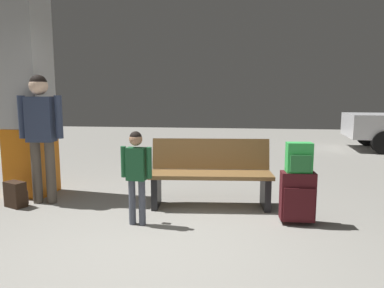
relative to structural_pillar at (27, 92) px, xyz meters
name	(u,v)px	position (x,y,z in m)	size (l,w,h in m)	color
ground_plane	(197,169)	(2.21, 2.35, -1.58)	(18.00, 18.00, 0.10)	gray
structural_pillar	(27,92)	(0.00, 0.00, 0.00)	(0.57, 0.57, 3.08)	orange
bench	(211,173)	(2.69, -0.22, -1.09)	(1.64, 0.66, 0.89)	brown
suitcase	(297,197)	(3.73, -0.76, -1.21)	(0.39, 0.24, 0.60)	#471419
backpack_bright	(299,158)	(3.73, -0.76, -0.76)	(0.29, 0.21, 0.34)	green
child	(136,168)	(1.92, -1.02, -0.87)	(0.36, 0.22, 1.08)	#4C5160
adult	(41,125)	(0.42, -0.39, -0.45)	(0.59, 0.24, 1.74)	brown
backpack_dark_floor	(16,194)	(0.13, -0.61, -1.36)	(0.32, 0.27, 0.34)	black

